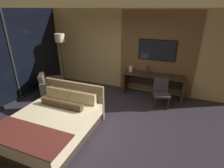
% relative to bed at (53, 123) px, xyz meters
% --- Properties ---
extents(ground_plane, '(16.00, 16.00, 0.00)m').
position_rel_bed_xyz_m(ground_plane, '(0.84, 0.60, -0.30)').
color(ground_plane, '#28232D').
extents(wall_back_tv_panel, '(7.20, 0.09, 2.80)m').
position_rel_bed_xyz_m(wall_back_tv_panel, '(0.99, 3.19, 1.10)').
color(wall_back_tv_panel, tan).
rests_on(wall_back_tv_panel, ground_plane).
extents(wall_left_window, '(0.06, 6.00, 2.80)m').
position_rel_bed_xyz_m(wall_left_window, '(-2.16, 1.00, 1.03)').
color(wall_left_window, black).
rests_on(wall_left_window, ground_plane).
extents(bed, '(1.78, 2.11, 0.97)m').
position_rel_bed_xyz_m(bed, '(0.00, 0.00, 0.00)').
color(bed, '#33281E').
rests_on(bed, ground_plane).
extents(desk, '(1.98, 0.52, 0.77)m').
position_rel_bed_xyz_m(desk, '(1.86, 2.91, 0.23)').
color(desk, '#2D2319').
rests_on(desk, ground_plane).
extents(tv, '(1.21, 0.04, 0.68)m').
position_rel_bed_xyz_m(tv, '(1.86, 3.12, 1.24)').
color(tv, black).
extents(desk_chair, '(0.59, 0.59, 0.86)m').
position_rel_bed_xyz_m(desk_chair, '(2.19, 2.30, 0.21)').
color(desk_chair, '#38333D').
rests_on(desk_chair, ground_plane).
extents(armchair_by_window, '(1.04, 1.05, 0.80)m').
position_rel_bed_xyz_m(armchair_by_window, '(-1.37, 1.67, -0.02)').
color(armchair_by_window, '#47423D').
rests_on(armchair_by_window, ground_plane).
extents(floor_lamp, '(0.34, 0.34, 1.99)m').
position_rel_bed_xyz_m(floor_lamp, '(-1.41, 2.45, 1.38)').
color(floor_lamp, '#282623').
rests_on(floor_lamp, ground_plane).
extents(vase_tall, '(0.08, 0.08, 0.28)m').
position_rel_bed_xyz_m(vase_tall, '(1.61, 2.95, 0.61)').
color(vase_tall, '#333338').
rests_on(vase_tall, desk).
extents(vase_short, '(0.14, 0.14, 0.17)m').
position_rel_bed_xyz_m(vase_short, '(1.05, 2.95, 0.56)').
color(vase_short, silver).
rests_on(vase_short, desk).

